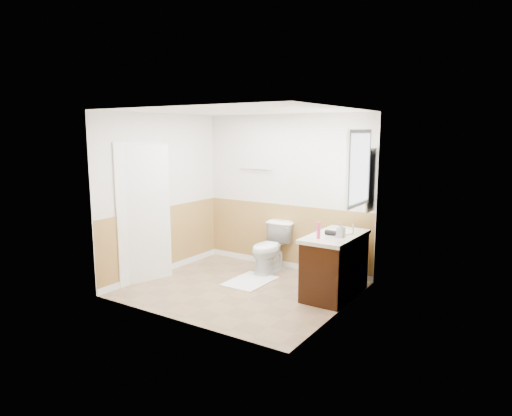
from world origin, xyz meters
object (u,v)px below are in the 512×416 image
Objects in this scene: vanity_cabinet at (335,267)px; bath_mat at (250,281)px; lotion_bottle at (319,230)px; soap_dispenser at (341,230)px; toilet at (270,248)px.

bath_mat is at bearing -171.96° from vanity_cabinet.
bath_mat is 3.64× the size of lotion_bottle.
vanity_cabinet is 0.66m from lotion_bottle.
lotion_bottle is at bearing -135.77° from soap_dispenser.
soap_dispenser is (1.40, 0.06, 0.94)m from bath_mat.
vanity_cabinet is 5.00× the size of lotion_bottle.
toilet is at bearing 90.00° from bath_mat.
bath_mat is 1.52m from lotion_bottle.
vanity_cabinet is 5.50× the size of soap_dispenser.
vanity_cabinet is at bearing -16.74° from toilet.
soap_dispenser reaches higher than vanity_cabinet.
vanity_cabinet is (1.28, -0.39, 0.00)m from toilet.
toilet is 3.95× the size of soap_dispenser.
vanity_cabinet is at bearing 8.04° from bath_mat.
bath_mat is 4.00× the size of soap_dispenser.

